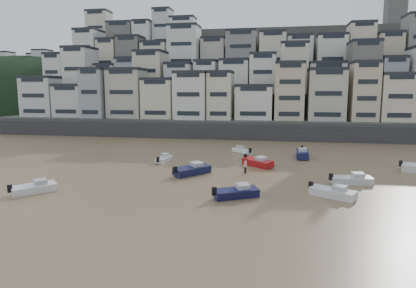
% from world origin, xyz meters
% --- Properties ---
extents(sea_strip, '(340.00, 340.00, 0.00)m').
position_xyz_m(sea_strip, '(-110.00, 145.00, 0.01)').
color(sea_strip, '#4D626E').
rests_on(sea_strip, ground).
extents(harbor_wall, '(140.00, 3.00, 3.50)m').
position_xyz_m(harbor_wall, '(10.00, 65.00, 1.75)').
color(harbor_wall, '#38383A').
rests_on(harbor_wall, ground).
extents(hillside, '(141.04, 66.00, 50.00)m').
position_xyz_m(hillside, '(14.73, 104.84, 13.01)').
color(hillside, '#4C4C47').
rests_on(hillside, ground).
extents(headland, '(216.00, 135.00, 53.33)m').
position_xyz_m(headland, '(-95.00, 135.00, 0.02)').
color(headland, black).
rests_on(headland, ground).
extents(boat_a, '(5.36, 4.04, 1.42)m').
position_xyz_m(boat_a, '(12.89, 19.32, 0.71)').
color(boat_a, '#121339').
rests_on(boat_a, ground).
extents(boat_b, '(5.32, 4.06, 1.41)m').
position_xyz_m(boat_b, '(22.81, 21.27, 0.71)').
color(boat_b, silver).
rests_on(boat_b, ground).
extents(boat_c, '(5.15, 5.85, 1.61)m').
position_xyz_m(boat_c, '(5.99, 28.88, 0.81)').
color(boat_c, '#13183E').
rests_on(boat_c, ground).
extents(boat_d, '(5.42, 2.50, 1.42)m').
position_xyz_m(boat_d, '(25.82, 27.32, 0.71)').
color(boat_d, silver).
rests_on(boat_d, ground).
extents(boat_e, '(5.41, 5.27, 1.55)m').
position_xyz_m(boat_e, '(14.26, 35.89, 0.78)').
color(boat_e, '#9F1315').
rests_on(boat_e, ground).
extents(boat_f, '(1.95, 4.47, 1.18)m').
position_xyz_m(boat_f, '(-0.26, 36.45, 0.59)').
color(boat_f, silver).
rests_on(boat_f, ground).
extents(boat_h, '(4.22, 4.06, 1.20)m').
position_xyz_m(boat_h, '(10.97, 46.89, 0.60)').
color(boat_h, white).
rests_on(boat_h, ground).
extents(boat_i, '(2.45, 6.62, 1.78)m').
position_xyz_m(boat_i, '(21.24, 44.45, 0.89)').
color(boat_i, '#151742').
rests_on(boat_i, ground).
extents(boat_j, '(4.46, 4.93, 1.37)m').
position_xyz_m(boat_j, '(-9.01, 17.13, 0.69)').
color(boat_j, white).
rests_on(boat_j, ground).
extents(person_pink, '(0.44, 0.44, 1.74)m').
position_xyz_m(person_pink, '(12.87, 31.06, 0.87)').
color(person_pink, '#DC9B9E').
rests_on(person_pink, ground).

